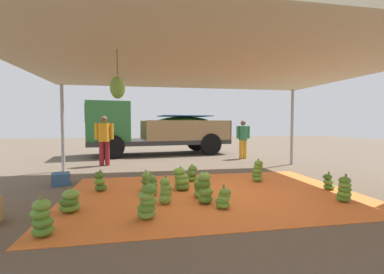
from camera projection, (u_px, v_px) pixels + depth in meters
ground_plane at (188, 169)px, 8.51m from camera, size 40.00×40.00×0.00m
tarp_orange at (212, 193)px, 5.56m from camera, size 5.96×4.03×0.01m
tent_canopy at (214, 65)px, 5.33m from camera, size 8.00×7.00×2.71m
banana_bunch_0 at (205, 189)px, 4.84m from camera, size 0.38×0.37×0.60m
banana_bunch_1 at (70, 202)px, 4.33m from camera, size 0.47×0.49×0.43m
banana_bunch_2 at (192, 174)px, 6.70m from camera, size 0.35×0.38×0.43m
banana_bunch_3 at (202, 187)px, 5.24m from camera, size 0.44×0.47×0.48m
banana_bunch_4 at (181, 180)px, 5.80m from camera, size 0.48×0.46×0.52m
banana_bunch_5 at (165, 191)px, 4.83m from camera, size 0.31×0.34×0.51m
banana_bunch_6 at (147, 182)px, 5.71m from camera, size 0.34×0.33×0.46m
banana_bunch_7 at (147, 203)px, 4.04m from camera, size 0.41×0.40×0.58m
banana_bunch_8 at (328, 182)px, 5.84m from camera, size 0.31×0.29×0.40m
banana_bunch_9 at (344, 190)px, 4.92m from camera, size 0.34×0.35×0.52m
banana_bunch_10 at (224, 199)px, 4.57m from camera, size 0.36×0.35×0.41m
banana_bunch_11 at (42, 219)px, 3.41m from camera, size 0.38×0.38×0.54m
banana_bunch_12 at (100, 182)px, 5.68m from camera, size 0.35×0.35×0.47m
banana_bunch_13 at (258, 172)px, 6.63m from camera, size 0.35×0.35×0.58m
banana_bunch_14 at (151, 186)px, 5.37m from camera, size 0.33×0.31×0.46m
cargo_truck_main at (155, 129)px, 12.48m from camera, size 6.62×3.03×2.40m
worker_0 at (243, 136)px, 10.99m from camera, size 0.58×0.36×1.59m
worker_1 at (104, 137)px, 9.19m from camera, size 0.63×0.39×1.72m
crate_0 at (61, 179)px, 6.33m from camera, size 0.49×0.51×0.28m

